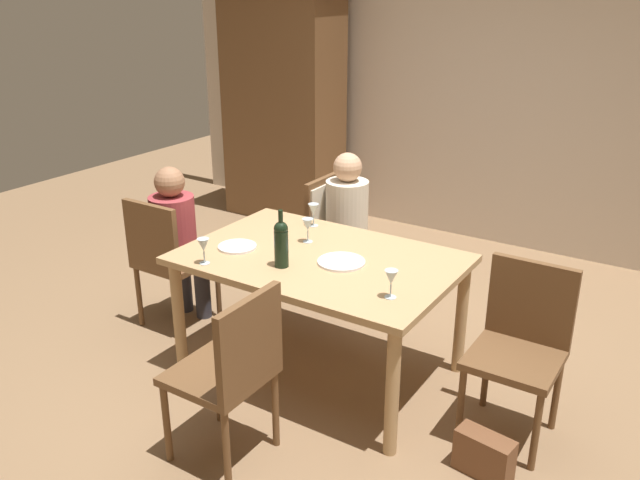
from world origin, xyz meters
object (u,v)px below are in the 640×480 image
wine_glass_near_right (391,278)px  wine_bottle_tall_green (281,242)px  chair_right_end (521,339)px  wine_glass_far (203,246)px  chair_near (232,366)px  dinner_plate_guest_left (341,262)px  dining_table (320,270)px  wine_glass_near_left (308,225)px  armoire_cabinet (283,106)px  person_man_bearded (177,234)px  handbag (484,455)px  wine_glass_centre (314,210)px  dinner_plate_host (237,247)px  chair_left_end (166,255)px  chair_far_left (332,222)px  person_woman_host (350,219)px

wine_glass_near_right → wine_bottle_tall_green: bearing=178.1°
chair_right_end → wine_glass_far: bearing=17.6°
chair_near → dinner_plate_guest_left: bearing=-4.2°
wine_glass_far → dining_table: bearing=41.8°
dining_table → wine_glass_near_left: 0.30m
armoire_cabinet → chair_near: armoire_cabinet is taller
person_man_bearded → handbag: person_man_bearded is taller
dining_table → dinner_plate_guest_left: 0.18m
chair_right_end → wine_glass_far: 1.76m
wine_glass_centre → dinner_plate_host: (-0.18, -0.56, -0.10)m
chair_near → wine_glass_near_right: chair_near is taller
person_man_bearded → wine_glass_far: size_ratio=7.49×
chair_left_end → chair_right_end: size_ratio=1.00×
dinner_plate_guest_left → chair_right_end: bearing=5.9°
dining_table → dinner_plate_host: (-0.48, -0.16, 0.09)m
dinner_plate_guest_left → handbag: size_ratio=0.96×
wine_bottle_tall_green → wine_glass_far: size_ratio=2.20×
wine_bottle_tall_green → dinner_plate_host: bearing=168.3°
chair_left_end → dining_table: bearing=4.3°
wine_bottle_tall_green → wine_glass_centre: wine_bottle_tall_green is taller
chair_far_left → wine_bottle_tall_green: 1.24m
wine_bottle_tall_green → person_woman_host: bearing=101.1°
chair_near → dinner_plate_host: size_ratio=4.03×
person_woman_host → wine_glass_near_right: size_ratio=7.56×
chair_right_end → wine_bottle_tall_green: size_ratio=2.80×
wine_glass_near_right → dinner_plate_guest_left: (-0.43, 0.24, -0.10)m
armoire_cabinet → handbag: size_ratio=7.79×
wine_glass_centre → handbag: 1.81m
chair_far_left → wine_glass_near_left: size_ratio=6.17×
chair_far_left → dinner_plate_host: size_ratio=4.03×
armoire_cabinet → chair_far_left: size_ratio=2.37×
chair_left_end → chair_near: (1.25, -0.82, 0.00)m
chair_far_left → wine_glass_near_right: size_ratio=6.17×
chair_right_end → person_woman_host: person_woman_host is taller
chair_right_end → armoire_cabinet: bearing=-35.7°
wine_glass_near_left → wine_glass_far: size_ratio=1.00×
wine_glass_far → handbag: size_ratio=0.53×
wine_glass_near_right → armoire_cabinet: bearing=134.2°
armoire_cabinet → chair_left_end: (0.72, -2.36, -0.56)m
wine_glass_near_left → wine_glass_centre: bearing=116.1°
chair_near → person_man_bearded: size_ratio=0.82×
person_man_bearded → wine_glass_far: 0.84m
chair_far_left → wine_glass_near_right: (1.06, -1.16, 0.27)m
chair_far_left → person_woman_host: person_woman_host is taller
dining_table → wine_glass_near_left: bearing=141.0°
armoire_cabinet → wine_glass_near_left: (1.70, -2.13, -0.23)m
dinner_plate_host → dinner_plate_guest_left: same height
chair_far_left → dinner_plate_guest_left: bearing=34.3°
chair_left_end → chair_right_end: same height
wine_glass_centre → dining_table: bearing=-52.6°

